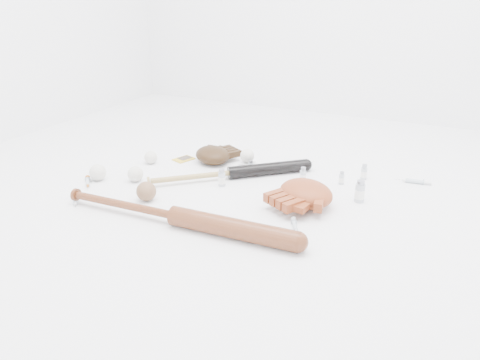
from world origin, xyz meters
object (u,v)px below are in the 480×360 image
at_px(glove_dark, 213,155).
at_px(pedestal, 247,166).
at_px(bat_dark, 230,173).
at_px(bat_wood, 175,216).

distance_m(glove_dark, pedestal, 0.20).
height_order(bat_dark, pedestal, bat_dark).
bearing_deg(glove_dark, bat_wood, -42.30).
xyz_separation_m(bat_wood, glove_dark, (-0.20, 0.64, 0.01)).
bearing_deg(glove_dark, bat_dark, -9.93).
relative_size(bat_dark, bat_wood, 0.79).
relative_size(bat_wood, glove_dark, 4.33).
xyz_separation_m(bat_wood, pedestal, (-0.00, 0.63, -0.02)).
bearing_deg(pedestal, bat_dark, -97.65).
bearing_deg(pedestal, glove_dark, 177.06).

